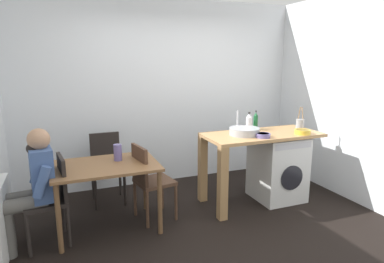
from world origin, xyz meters
TOP-DOWN VIEW (x-y plane):
  - ground_plane at (0.00, 0.00)m, footprint 5.46×5.46m
  - wall_back at (0.00, 1.75)m, footprint 4.60×0.10m
  - wall_counter_side at (2.15, 0.00)m, footprint 0.10×3.80m
  - radiator at (-2.02, 0.30)m, footprint 0.10×0.80m
  - dining_table at (-1.01, 0.48)m, footprint 1.10×0.76m
  - chair_person_seat at (-1.56, 0.39)m, footprint 0.45×0.45m
  - chair_opposite at (-0.54, 0.52)m, footprint 0.46×0.46m
  - chair_spare_by_wall at (-0.91, 1.25)m, footprint 0.40×0.40m
  - seated_person at (-1.72, 0.37)m, footprint 0.52×0.53m
  - kitchen_counter at (0.74, 0.49)m, footprint 1.50×0.68m
  - washing_machine at (1.22, 0.49)m, footprint 0.60×0.61m
  - sink_basin at (0.69, 0.49)m, footprint 0.38×0.38m
  - tap at (0.69, 0.67)m, footprint 0.02×0.02m
  - bottle_tall_green at (0.90, 0.73)m, footprint 0.08×0.08m
  - bottle_squat_brown at (1.01, 0.75)m, footprint 0.06×0.06m
  - mixing_bowl at (0.83, 0.29)m, footprint 0.18×0.18m
  - utensil_crock at (1.58, 0.54)m, footprint 0.11×0.11m
  - colander at (1.40, 0.27)m, footprint 0.20×0.20m
  - vase at (-0.86, 0.58)m, footprint 0.09×0.09m
  - scissors at (0.90, 0.39)m, footprint 0.15×0.06m

SIDE VIEW (x-z plane):
  - ground_plane at x=0.00m, z-range 0.00..0.00m
  - radiator at x=-2.02m, z-range 0.00..0.70m
  - washing_machine at x=1.22m, z-range 0.00..0.86m
  - chair_person_seat at x=-1.56m, z-range 0.06..0.96m
  - chair_opposite at x=-0.54m, z-range 0.06..0.96m
  - chair_spare_by_wall at x=-0.91m, z-range 0.06..0.96m
  - dining_table at x=-1.01m, z-range 0.27..1.01m
  - seated_person at x=-1.72m, z-range 0.07..1.27m
  - kitchen_counter at x=0.74m, z-range 0.30..1.22m
  - vase at x=-0.86m, z-range 0.74..0.92m
  - scissors at x=0.90m, z-range 0.92..0.93m
  - mixing_bowl at x=0.83m, z-range 0.92..0.97m
  - colander at x=1.40m, z-range 0.92..0.98m
  - sink_basin at x=0.69m, z-range 0.92..1.01m
  - utensil_crock at x=1.58m, z-range 0.84..1.14m
  - bottle_tall_green at x=0.90m, z-range 0.91..1.15m
  - bottle_squat_brown at x=1.01m, z-range 0.91..1.16m
  - tap at x=0.69m, z-range 0.92..1.20m
  - wall_back at x=0.00m, z-range 0.00..2.70m
  - wall_counter_side at x=2.15m, z-range 0.00..2.70m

